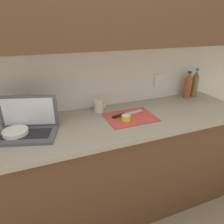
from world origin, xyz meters
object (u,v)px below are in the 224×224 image
bottle_oil_tall (195,84)px  measuring_cup (99,105)px  laptop (27,125)px  bottle_green_soda (188,86)px  knife (123,115)px  bowl_white (16,133)px  lemon_half_cut (126,118)px  cutting_board (131,117)px

bottle_oil_tall → measuring_cup: bottle_oil_tall is taller
laptop → bottle_green_soda: 1.50m
knife → bottle_oil_tall: size_ratio=1.06×
knife → bowl_white: size_ratio=1.85×
lemon_half_cut → measuring_cup: 0.28m
laptop → bowl_white: size_ratio=2.73×
laptop → knife: laptop is taller
knife → bottle_green_soda: bottle_green_soda is taller
bottle_green_soda → bowl_white: bottle_green_soda is taller
knife → measuring_cup: (-0.14, 0.17, 0.04)m
laptop → bottle_oil_tall: (1.57, 0.20, 0.07)m
lemon_half_cut → bottle_green_soda: bearing=18.8°
cutting_board → bottle_oil_tall: size_ratio=1.37×
laptop → cutting_board: (0.75, -0.03, -0.06)m
bowl_white → bottle_oil_tall: bearing=7.4°
laptop → bowl_white: laptop is taller
bottle_oil_tall → measuring_cup: size_ratio=2.66×
laptop → cutting_board: bearing=13.9°
lemon_half_cut → measuring_cup: bearing=118.7°
lemon_half_cut → bowl_white: (-0.77, 0.05, -0.00)m
laptop → cutting_board: laptop is taller
bottle_oil_tall → bottle_green_soda: bearing=180.0°
laptop → measuring_cup: laptop is taller
measuring_cup → bowl_white: size_ratio=0.66×
knife → bottle_oil_tall: 0.90m
laptop → lemon_half_cut: size_ratio=6.04×
lemon_half_cut → bowl_white: size_ratio=0.45×
cutting_board → knife: size_ratio=1.29×
knife → bowl_white: (-0.78, -0.02, 0.01)m
laptop → knife: bearing=17.2°
bottle_green_soda → measuring_cup: size_ratio=2.47×
cutting_board → bowl_white: bearing=178.8°
cutting_board → bowl_white: 0.83m
lemon_half_cut → bowl_white: bowl_white is taller
laptop → bowl_white: 0.09m
bottle_oil_tall → laptop: bearing=-172.8°
bowl_white → laptop: bearing=12.3°
lemon_half_cut → bottle_oil_tall: size_ratio=0.26×
laptop → lemon_half_cut: (0.69, -0.07, -0.03)m
bottle_oil_tall → knife: bearing=-167.7°
bottle_oil_tall → bowl_white: size_ratio=1.75×
knife → measuring_cup: size_ratio=2.81×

